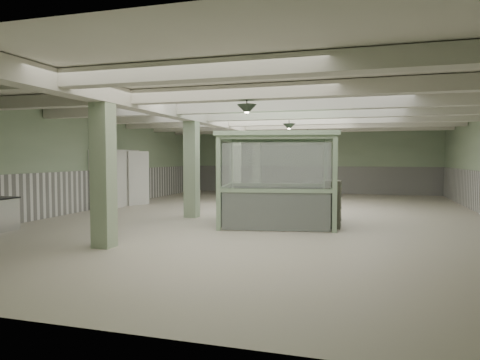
# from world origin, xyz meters

# --- Properties ---
(floor) EXTENTS (20.00, 20.00, 0.00)m
(floor) POSITION_xyz_m (0.00, 0.00, 0.00)
(floor) COLOR beige
(floor) RESTS_ON ground
(ceiling) EXTENTS (14.00, 20.00, 0.02)m
(ceiling) POSITION_xyz_m (0.00, 0.00, 3.60)
(ceiling) COLOR white
(ceiling) RESTS_ON wall_back
(wall_back) EXTENTS (14.00, 0.02, 3.60)m
(wall_back) POSITION_xyz_m (0.00, 10.00, 1.80)
(wall_back) COLOR #9DB490
(wall_back) RESTS_ON floor
(wall_front) EXTENTS (14.00, 0.02, 3.60)m
(wall_front) POSITION_xyz_m (0.00, -10.00, 1.80)
(wall_front) COLOR #9DB490
(wall_front) RESTS_ON floor
(wall_left) EXTENTS (0.02, 20.00, 3.60)m
(wall_left) POSITION_xyz_m (-7.00, 0.00, 1.80)
(wall_left) COLOR #9DB490
(wall_left) RESTS_ON floor
(wainscot_left) EXTENTS (0.05, 19.90, 1.50)m
(wainscot_left) POSITION_xyz_m (-6.97, 0.00, 0.75)
(wainscot_left) COLOR white
(wainscot_left) RESTS_ON floor
(wainscot_back) EXTENTS (13.90, 0.05, 1.50)m
(wainscot_back) POSITION_xyz_m (0.00, 9.97, 0.75)
(wainscot_back) COLOR white
(wainscot_back) RESTS_ON floor
(girder) EXTENTS (0.45, 19.90, 0.40)m
(girder) POSITION_xyz_m (-2.50, 0.00, 3.38)
(girder) COLOR beige
(girder) RESTS_ON ceiling
(beam_a) EXTENTS (13.90, 0.35, 0.32)m
(beam_a) POSITION_xyz_m (0.00, -7.50, 3.42)
(beam_a) COLOR beige
(beam_a) RESTS_ON ceiling
(beam_b) EXTENTS (13.90, 0.35, 0.32)m
(beam_b) POSITION_xyz_m (0.00, -5.00, 3.42)
(beam_b) COLOR beige
(beam_b) RESTS_ON ceiling
(beam_c) EXTENTS (13.90, 0.35, 0.32)m
(beam_c) POSITION_xyz_m (0.00, -2.50, 3.42)
(beam_c) COLOR beige
(beam_c) RESTS_ON ceiling
(beam_d) EXTENTS (13.90, 0.35, 0.32)m
(beam_d) POSITION_xyz_m (0.00, 0.00, 3.42)
(beam_d) COLOR beige
(beam_d) RESTS_ON ceiling
(beam_e) EXTENTS (13.90, 0.35, 0.32)m
(beam_e) POSITION_xyz_m (0.00, 2.50, 3.42)
(beam_e) COLOR beige
(beam_e) RESTS_ON ceiling
(beam_f) EXTENTS (13.90, 0.35, 0.32)m
(beam_f) POSITION_xyz_m (0.00, 5.00, 3.42)
(beam_f) COLOR beige
(beam_f) RESTS_ON ceiling
(beam_g) EXTENTS (13.90, 0.35, 0.32)m
(beam_g) POSITION_xyz_m (0.00, 7.50, 3.42)
(beam_g) COLOR beige
(beam_g) RESTS_ON ceiling
(column_a) EXTENTS (0.42, 0.42, 3.60)m
(column_a) POSITION_xyz_m (-2.50, -6.00, 1.80)
(column_a) COLOR #9FB692
(column_a) RESTS_ON floor
(column_b) EXTENTS (0.42, 0.42, 3.60)m
(column_b) POSITION_xyz_m (-2.50, -1.00, 1.80)
(column_b) COLOR #9FB692
(column_b) RESTS_ON floor
(column_c) EXTENTS (0.42, 0.42, 3.60)m
(column_c) POSITION_xyz_m (-2.50, 4.00, 1.80)
(column_c) COLOR #9FB692
(column_c) RESTS_ON floor
(column_d) EXTENTS (0.42, 0.42, 3.60)m
(column_d) POSITION_xyz_m (-2.50, 8.00, 1.80)
(column_d) COLOR #9FB692
(column_d) RESTS_ON floor
(pendant_front) EXTENTS (0.44, 0.44, 0.22)m
(pendant_front) POSITION_xyz_m (0.50, -5.00, 3.05)
(pendant_front) COLOR #293629
(pendant_front) RESTS_ON ceiling
(pendant_mid) EXTENTS (0.44, 0.44, 0.22)m
(pendant_mid) POSITION_xyz_m (0.50, 0.50, 3.05)
(pendant_mid) COLOR #293629
(pendant_mid) RESTS_ON ceiling
(pendant_back) EXTENTS (0.44, 0.44, 0.22)m
(pendant_back) POSITION_xyz_m (0.50, 5.50, 3.05)
(pendant_back) COLOR #293629
(pendant_back) RESTS_ON ceiling
(walkin_cooler) EXTENTS (1.06, 2.63, 2.41)m
(walkin_cooler) POSITION_xyz_m (-6.62, 1.00, 1.21)
(walkin_cooler) COLOR silver
(walkin_cooler) RESTS_ON floor
(guard_booth) EXTENTS (3.80, 3.38, 2.70)m
(guard_booth) POSITION_xyz_m (0.52, -1.69, 1.81)
(guard_booth) COLOR #92AF8C
(guard_booth) RESTS_ON floor
(filing_cabinet) EXTENTS (0.44, 0.62, 1.34)m
(filing_cabinet) POSITION_xyz_m (2.18, -1.87, 0.67)
(filing_cabinet) COLOR #515244
(filing_cabinet) RESTS_ON floor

